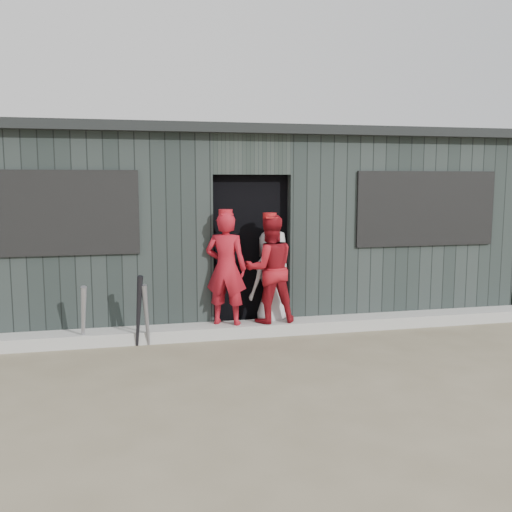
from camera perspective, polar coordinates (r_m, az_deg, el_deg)
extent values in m
plane|color=brown|center=(5.58, 4.21, -12.64)|extent=(80.00, 80.00, 0.00)
cube|color=#9D9D98|center=(7.24, -0.04, -7.26)|extent=(8.00, 0.36, 0.15)
cone|color=#919199|center=(6.84, -16.89, -5.85)|extent=(0.13, 0.29, 0.75)
cone|color=gray|center=(6.76, -10.91, -5.84)|extent=(0.13, 0.22, 0.75)
cone|color=black|center=(6.73, -11.66, -5.44)|extent=(0.14, 0.23, 0.86)
imported|color=maroon|center=(7.04, -3.02, -1.24)|extent=(0.60, 0.51, 1.40)
imported|color=maroon|center=(7.14, 1.36, -1.29)|extent=(0.68, 0.54, 1.35)
imported|color=#B2B2B2|center=(7.38, 1.67, -2.38)|extent=(0.75, 0.65, 1.30)
cube|color=black|center=(8.67, -2.50, 2.75)|extent=(7.60, 2.70, 2.20)
cube|color=#262D2B|center=(7.17, -18.39, 1.76)|extent=(3.50, 0.20, 2.50)
cube|color=#29312F|center=(8.09, 15.27, 2.49)|extent=(3.50, 0.20, 2.50)
cube|color=#2C3430|center=(7.28, -0.53, 10.11)|extent=(1.00, 0.20, 0.50)
cube|color=#2B3331|center=(10.12, 19.80, 3.28)|extent=(0.20, 3.00, 2.50)
cube|color=#29302D|center=(10.05, -3.94, 3.68)|extent=(8.00, 0.20, 2.50)
cube|color=black|center=(8.67, -2.55, 11.74)|extent=(8.30, 3.30, 0.12)
cube|color=black|center=(7.04, -19.80, 4.06)|extent=(2.00, 0.04, 1.00)
cube|color=black|center=(8.03, 16.69, 4.56)|extent=(2.00, 0.04, 1.00)
cube|color=black|center=(7.75, -3.59, 3.28)|extent=(0.22, 0.22, 0.87)
cube|color=black|center=(7.77, 0.57, 2.93)|extent=(0.26, 0.23, 0.88)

